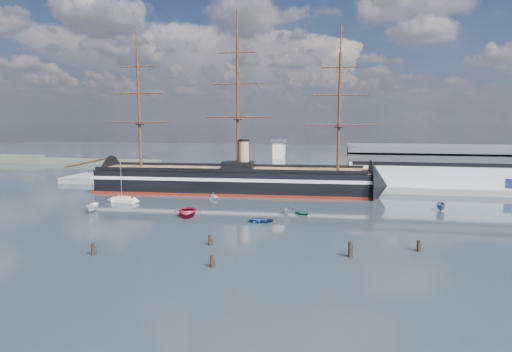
# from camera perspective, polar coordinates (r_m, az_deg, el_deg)

# --- Properties ---
(ground) EXTENTS (600.00, 600.00, 0.00)m
(ground) POSITION_cam_1_polar(r_m,az_deg,el_deg) (119.50, -0.60, -3.95)
(ground) COLOR #232E38
(ground) RESTS_ON ground
(quay) EXTENTS (180.00, 18.00, 2.00)m
(quay) POSITION_cam_1_polar(r_m,az_deg,el_deg) (153.16, 5.81, -1.44)
(quay) COLOR slate
(quay) RESTS_ON ground
(warehouse) EXTENTS (63.00, 21.00, 11.60)m
(warehouse) POSITION_cam_1_polar(r_m,az_deg,el_deg) (159.22, 23.46, 1.21)
(warehouse) COLOR #B7BABC
(warehouse) RESTS_ON ground
(quay_tower) EXTENTS (5.00, 5.00, 15.00)m
(quay_tower) POSITION_cam_1_polar(r_m,az_deg,el_deg) (149.79, 3.08, 2.14)
(quay_tower) COLOR silver
(quay_tower) RESTS_ON ground
(shoreline) EXTENTS (120.00, 10.00, 4.00)m
(shoreline) POSITION_cam_1_polar(r_m,az_deg,el_deg) (266.50, -26.69, 1.91)
(shoreline) COLOR #3F4C38
(shoreline) RESTS_ON ground
(warship) EXTENTS (113.33, 21.47, 53.94)m
(warship) POSITION_cam_1_polar(r_m,az_deg,el_deg) (140.83, -3.89, -0.55)
(warship) COLOR black
(warship) RESTS_ON ground
(sailboat) EXTENTS (7.84, 3.57, 12.10)m
(sailboat) POSITION_cam_1_polar(r_m,az_deg,el_deg) (129.57, -17.25, -3.04)
(sailboat) COLOR beige
(sailboat) RESTS_ON ground
(motorboat_a) EXTENTS (7.42, 3.91, 2.82)m
(motorboat_a) POSITION_cam_1_polar(r_m,az_deg,el_deg) (118.92, -20.93, -4.51)
(motorboat_a) COLOR white
(motorboat_a) RESTS_ON ground
(motorboat_b) EXTENTS (1.76, 3.69, 1.67)m
(motorboat_b) POSITION_cam_1_polar(r_m,az_deg,el_deg) (100.13, 0.76, -6.20)
(motorboat_b) COLOR navy
(motorboat_b) RESTS_ON ground
(motorboat_c) EXTENTS (5.60, 2.15, 2.22)m
(motorboat_c) POSITION_cam_1_polar(r_m,az_deg,el_deg) (107.85, 4.07, -5.22)
(motorboat_c) COLOR gray
(motorboat_c) RESTS_ON ground
(motorboat_d) EXTENTS (5.52, 6.14, 2.13)m
(motorboat_d) POSITION_cam_1_polar(r_m,az_deg,el_deg) (129.85, -5.66, -3.06)
(motorboat_d) COLOR silver
(motorboat_d) RESTS_ON ground
(motorboat_e) EXTENTS (2.38, 2.73, 1.22)m
(motorboat_e) POSITION_cam_1_polar(r_m,az_deg,el_deg) (108.88, 6.18, -5.13)
(motorboat_e) COLOR #205846
(motorboat_e) RESTS_ON ground
(motorboat_f) EXTENTS (6.80, 3.54, 2.59)m
(motorboat_f) POSITION_cam_1_polar(r_m,az_deg,el_deg) (122.40, 23.40, -4.30)
(motorboat_f) COLOR #305385
(motorboat_f) RESTS_ON ground
(motorboat_g) EXTENTS (6.31, 4.01, 2.74)m
(motorboat_g) POSITION_cam_1_polar(r_m,az_deg,el_deg) (108.24, -9.16, -5.25)
(motorboat_g) COLOR maroon
(motorboat_g) RESTS_ON ground
(piling_near_left) EXTENTS (0.64, 0.64, 2.91)m
(piling_near_left) POSITION_cam_1_polar(r_m,az_deg,el_deg) (81.96, -20.88, -9.83)
(piling_near_left) COLOR black
(piling_near_left) RESTS_ON ground
(piling_near_mid) EXTENTS (0.64, 0.64, 2.74)m
(piling_near_mid) POSITION_cam_1_polar(r_m,az_deg,el_deg) (71.20, -5.89, -12.00)
(piling_near_mid) COLOR black
(piling_near_mid) RESTS_ON ground
(piling_near_right) EXTENTS (0.64, 0.64, 3.47)m
(piling_near_right) POSITION_cam_1_polar(r_m,az_deg,el_deg) (77.47, 12.39, -10.51)
(piling_near_right) COLOR black
(piling_near_right) RESTS_ON ground
(piling_far_right) EXTENTS (0.64, 0.64, 2.85)m
(piling_far_right) POSITION_cam_1_polar(r_m,az_deg,el_deg) (84.09, 20.82, -9.39)
(piling_far_right) COLOR black
(piling_far_right) RESTS_ON ground
(piling_extra) EXTENTS (0.64, 0.64, 2.71)m
(piling_extra) POSITION_cam_1_polar(r_m,az_deg,el_deg) (82.89, -6.14, -9.17)
(piling_extra) COLOR black
(piling_extra) RESTS_ON ground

